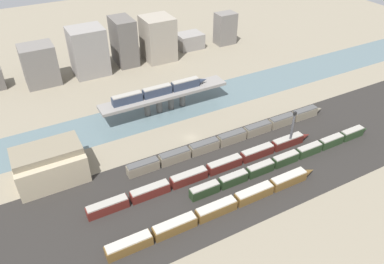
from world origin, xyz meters
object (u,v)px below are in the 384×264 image
Objects in this scene: train_yard_near at (221,207)px; warehouse_building at (50,164)px; train_yard_outer at (235,136)px; train_on_bridge at (161,90)px; train_yard_mid at (288,158)px; train_yard_far at (211,169)px; signal_tower at (292,130)px.

train_yard_near is 55.42m from warehouse_building.
train_yard_outer reaches higher than train_yard_near.
train_yard_outer is at bearing -64.61° from train_on_bridge.
train_on_bridge reaches higher than train_yard_mid.
train_yard_far is 0.99× the size of train_yard_outer.
train_yard_near is 0.92× the size of train_yard_mid.
signal_tower reaches higher than train_yard_near.
signal_tower is at bearing -16.81° from warehouse_building.
train_on_bridge is at bearing 87.70° from train_yard_far.
warehouse_building is (-45.89, 22.70, 3.87)m from train_yard_far.
train_on_bridge is 53.09m from signal_tower.
warehouse_building is 1.45× the size of signal_tower.
warehouse_building reaches higher than train_yard_mid.
train_yard_near is 32.69m from train_yard_mid.
warehouse_building is at bearing 163.19° from signal_tower.
warehouse_building reaches higher than train_yard_outer.
train_yard_mid reaches higher than train_yard_far.
warehouse_building is 81.26m from signal_tower.
train_yard_mid is 77.64m from warehouse_building.
warehouse_building reaches higher than train_yard_near.
signal_tower is (6.30, 6.60, 5.60)m from train_yard_mid.
train_yard_near is (-7.77, -58.47, -7.84)m from train_on_bridge.
train_yard_mid is 0.90× the size of train_yard_outer.
train_on_bridge is 0.49× the size of train_yard_far.
train_yard_outer reaches higher than train_yard_mid.
train_yard_mid is 10.71m from signal_tower.
train_yard_mid is at bearing 14.60° from train_yard_near.
signal_tower reaches higher than train_on_bridge.
signal_tower is at bearing 46.32° from train_yard_mid.
train_yard_outer is at bearing -10.30° from warehouse_building.
train_yard_far is 3.95× the size of warehouse_building.
signal_tower is at bearing -1.44° from train_yard_far.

